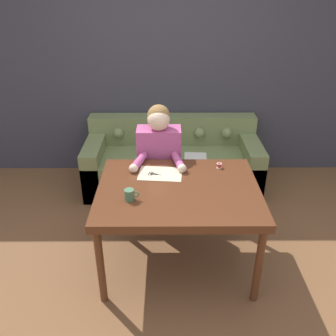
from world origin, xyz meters
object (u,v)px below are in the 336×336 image
person (159,165)px  couch (173,162)px  scissors (155,174)px  mug (130,195)px  dining_table (178,195)px  thread_spool (219,166)px

person → couch: bearing=78.7°
couch → scissors: 1.27m
person → mug: person is taller
couch → person: bearing=-101.3°
scissors → mug: bearing=-115.5°
scissors → mug: size_ratio=1.85×
dining_table → scissors: (-0.19, 0.22, 0.08)m
scissors → mug: 0.44m
dining_table → person: 0.66m
person → mug: bearing=-104.5°
dining_table → mug: mug is taller
dining_table → person: bearing=104.8°
couch → thread_spool: bearing=-69.1°
scissors → thread_spool: thread_spool is taller
person → scissors: size_ratio=6.00×
mug → dining_table: bearing=24.7°
couch → person: person is taller
couch → scissors: bearing=-98.4°
scissors → couch: bearing=81.6°
dining_table → person: (-0.17, 0.64, -0.06)m
scissors → thread_spool: bearing=12.2°
dining_table → couch: couch is taller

